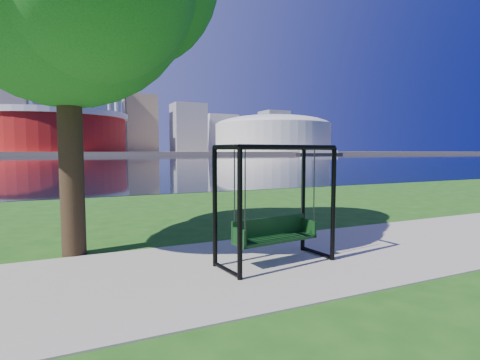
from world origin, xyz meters
TOP-DOWN VIEW (x-y plane):
  - ground at (0.00, 0.00)m, footprint 900.00×900.00m
  - path at (0.00, -0.50)m, footprint 120.00×4.00m
  - river at (0.00, 102.00)m, footprint 900.00×180.00m
  - far_bank at (0.00, 306.00)m, footprint 900.00×228.00m
  - stadium at (-10.00, 235.00)m, footprint 83.00×83.00m
  - arena at (135.00, 235.00)m, footprint 84.00×84.00m
  - skyline at (-4.27, 319.39)m, footprint 392.00×66.00m
  - swing at (0.60, -0.57)m, footprint 2.34×1.23m
  - barge at (141.18, 186.73)m, footprint 29.85×12.87m

SIDE VIEW (x-z plane):
  - ground at x=0.00m, z-range 0.00..0.00m
  - river at x=0.00m, z-range 0.00..0.02m
  - path at x=0.00m, z-range 0.00..0.03m
  - far_bank at x=0.00m, z-range 0.00..2.00m
  - swing at x=0.60m, z-range -0.04..2.25m
  - barge at x=141.18m, z-range -0.13..2.76m
  - stadium at x=-10.00m, z-range -1.77..30.23m
  - arena at x=135.00m, z-range 2.59..29.15m
  - skyline at x=-4.27m, z-range -12.36..84.14m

